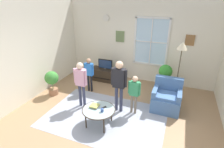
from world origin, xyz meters
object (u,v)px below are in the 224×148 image
person_blue_shirt (89,71)px  potted_plant_corner (52,80)px  potted_plant_by_window (165,76)px  coffee_table (99,110)px  cup (102,110)px  person_pink_shirt (81,80)px  television (105,64)px  person_black_shirt (119,81)px  armchair (166,98)px  book_stack (95,106)px  person_green_shirt (134,91)px  tv_stand (105,75)px  remote_near_books (104,108)px  floor_lamp (182,52)px

person_blue_shirt → potted_plant_corner: person_blue_shirt is taller
person_blue_shirt → potted_plant_by_window: bearing=24.7°
coffee_table → potted_plant_corner: size_ratio=1.01×
cup → person_pink_shirt: bearing=146.0°
television → person_black_shirt: (1.13, -1.65, 0.26)m
person_black_shirt → potted_plant_by_window: person_black_shirt is taller
armchair → coffee_table: size_ratio=1.07×
book_stack → person_green_shirt: size_ratio=0.18×
tv_stand → remote_near_books: (0.97, -2.30, 0.23)m
tv_stand → potted_plant_corner: 1.99m
person_pink_shirt → book_stack: bearing=-37.6°
book_stack → cup: 0.28m
book_stack → cup: (0.26, -0.11, 0.01)m
cup → person_black_shirt: person_black_shirt is taller
person_pink_shirt → coffee_table: bearing=-35.0°
person_green_shirt → person_blue_shirt: bearing=158.8°
television → person_pink_shirt: person_pink_shirt is taller
tv_stand → television: television is taller
armchair → potted_plant_corner: bearing=-171.2°
person_black_shirt → potted_plant_by_window: bearing=59.9°
cup → person_pink_shirt: size_ratio=0.06×
television → potted_plant_by_window: 2.15m
book_stack → cup: size_ratio=2.39×
cup → person_black_shirt: 0.91m
person_pink_shirt → person_black_shirt: size_ratio=0.92×
person_pink_shirt → cup: bearing=-34.0°
armchair → person_blue_shirt: person_blue_shirt is taller
potted_plant_by_window → potted_plant_corner: size_ratio=1.11×
person_pink_shirt → floor_lamp: size_ratio=0.76×
coffee_table → person_black_shirt: size_ratio=0.55×
television → person_black_shirt: bearing=-55.7°
armchair → cup: 1.94m
person_black_shirt → person_pink_shirt: bearing=-170.5°
tv_stand → person_blue_shirt: (-0.15, -0.96, 0.49)m
coffee_table → floor_lamp: floor_lamp is taller
television → coffee_table: television is taller
television → remote_near_books: bearing=-67.1°
coffee_table → person_blue_shirt: bearing=125.5°
cup → remote_near_books: 0.16m
television → person_blue_shirt: (-0.15, -0.95, 0.06)m
potted_plant_by_window → floor_lamp: size_ratio=0.50×
floor_lamp → person_black_shirt: bearing=-135.9°
coffee_table → potted_plant_by_window: potted_plant_by_window is taller
television → person_pink_shirt: bearing=-87.6°
person_green_shirt → remote_near_books: bearing=-129.6°
person_green_shirt → potted_plant_by_window: 1.82m
armchair → potted_plant_by_window: potted_plant_by_window is taller
coffee_table → floor_lamp: 2.88m
person_black_shirt → potted_plant_corner: bearing=178.5°
floor_lamp → book_stack: bearing=-131.2°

